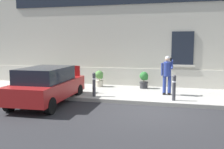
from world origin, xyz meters
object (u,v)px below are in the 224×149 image
at_px(person_on_phone, 167,73).
at_px(planter_charcoal, 144,80).
at_px(hatchback_car_red, 47,85).
at_px(planter_cream, 99,78).
at_px(planter_olive, 60,76).
at_px(bollard_far_left, 94,84).
at_px(bollard_near_person, 174,87).

xyz_separation_m(person_on_phone, planter_charcoal, (-1.20, 1.46, -0.55)).
relative_size(hatchback_car_red, planter_cream, 4.78).
distance_m(planter_olive, planter_cream, 2.39).
xyz_separation_m(bollard_far_left, planter_charcoal, (1.85, 2.53, -0.11)).
xyz_separation_m(planter_cream, planter_charcoal, (2.38, 0.05, 0.00)).
xyz_separation_m(person_on_phone, planter_olive, (-5.95, 1.65, -0.55)).
xyz_separation_m(hatchback_car_red, person_on_phone, (4.62, 2.30, 0.36)).
bearing_deg(person_on_phone, planter_cream, 157.60).
height_order(hatchback_car_red, bollard_near_person, hatchback_car_red).
xyz_separation_m(bollard_near_person, planter_charcoal, (-1.52, 2.53, -0.11)).
distance_m(person_on_phone, planter_cream, 3.88).
bearing_deg(hatchback_car_red, planter_olive, 108.67).
distance_m(hatchback_car_red, bollard_near_person, 5.09).
bearing_deg(hatchback_car_red, planter_charcoal, 47.67).
xyz_separation_m(bollard_near_person, planter_cream, (-3.90, 2.48, -0.11)).
relative_size(bollard_near_person, person_on_phone, 0.60).
height_order(planter_olive, planter_charcoal, same).
relative_size(planter_cream, planter_charcoal, 1.00).
bearing_deg(planter_olive, person_on_phone, -15.50).
xyz_separation_m(hatchback_car_red, planter_cream, (1.04, 3.71, -0.18)).
bearing_deg(planter_olive, planter_cream, -5.83).
bearing_deg(planter_olive, bollard_far_left, -43.18).
bearing_deg(person_on_phone, hatchback_car_red, -154.48).
xyz_separation_m(bollard_far_left, person_on_phone, (3.05, 1.07, 0.44)).
bearing_deg(bollard_far_left, hatchback_car_red, -142.13).
xyz_separation_m(hatchback_car_red, planter_charcoal, (3.42, 3.76, -0.18)).
relative_size(bollard_near_person, bollard_far_left, 1.00).
bearing_deg(hatchback_car_red, bollard_near_person, 13.89).
distance_m(hatchback_car_red, person_on_phone, 5.17).
relative_size(bollard_far_left, planter_charcoal, 1.22).
xyz_separation_m(planter_olive, planter_charcoal, (4.75, -0.19, 0.00)).
relative_size(hatchback_car_red, bollard_far_left, 3.93).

